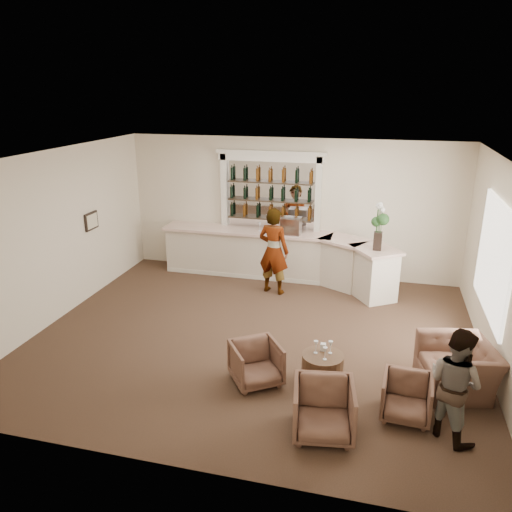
{
  "coord_description": "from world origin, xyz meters",
  "views": [
    {
      "loc": [
        2.07,
        -8.04,
        4.41
      ],
      "look_at": [
        -0.21,
        0.9,
        1.26
      ],
      "focal_mm": 35.0,
      "sensor_mm": 36.0,
      "label": 1
    }
  ],
  "objects": [
    {
      "name": "wine_glass_bar_left",
      "position": [
        -0.68,
        3.08,
        1.25
      ],
      "size": [
        0.07,
        0.07,
        0.21
      ],
      "primitive_type": null,
      "color": "white",
      "rests_on": "bar_counter"
    },
    {
      "name": "guest",
      "position": [
        3.19,
        -2.04,
        0.78
      ],
      "size": [
        0.96,
        0.96,
        1.56
      ],
      "primitive_type": "imported",
      "rotation": [
        0.0,
        0.0,
        2.36
      ],
      "color": "gray",
      "rests_on": "ground"
    },
    {
      "name": "espresso_machine",
      "position": [
        0.1,
        2.98,
        1.34
      ],
      "size": [
        0.46,
        0.39,
        0.4
      ],
      "primitive_type": "cube",
      "rotation": [
        0.0,
        0.0,
        -0.02
      ],
      "color": "silver",
      "rests_on": "bar_counter"
    },
    {
      "name": "wine_glass_tbl_a",
      "position": [
        1.28,
        -1.21,
        0.6
      ],
      "size": [
        0.07,
        0.07,
        0.21
      ],
      "primitive_type": null,
      "color": "white",
      "rests_on": "cocktail_table"
    },
    {
      "name": "armchair_far",
      "position": [
        3.4,
        -0.87,
        0.37
      ],
      "size": [
        1.24,
        1.35,
        0.74
      ],
      "primitive_type": "imported",
      "rotation": [
        0.0,
        0.0,
        -1.33
      ],
      "color": "brown",
      "rests_on": "ground"
    },
    {
      "name": "ground",
      "position": [
        0.0,
        0.0,
        0.0
      ],
      "size": [
        8.0,
        8.0,
        0.0
      ],
      "primitive_type": "plane",
      "color": "#513628",
      "rests_on": "ground"
    },
    {
      "name": "wine_glass_bar_right",
      "position": [
        0.06,
        3.0,
        1.25
      ],
      "size": [
        0.07,
        0.07,
        0.21
      ],
      "primitive_type": null,
      "color": "white",
      "rests_on": "bar_counter"
    },
    {
      "name": "armchair_right",
      "position": [
        2.64,
        -1.79,
        0.31
      ],
      "size": [
        0.71,
        0.73,
        0.62
      ],
      "primitive_type": "imported",
      "rotation": [
        0.0,
        0.0,
        -0.07
      ],
      "color": "brown",
      "rests_on": "ground"
    },
    {
      "name": "napkin_holder",
      "position": [
        1.38,
        -1.1,
        0.56
      ],
      "size": [
        0.08,
        0.08,
        0.12
      ],
      "primitive_type": "cube",
      "color": "silver",
      "rests_on": "cocktail_table"
    },
    {
      "name": "room_shell",
      "position": [
        0.16,
        0.71,
        2.34
      ],
      "size": [
        8.04,
        7.02,
        3.32
      ],
      "color": "beige",
      "rests_on": "ground"
    },
    {
      "name": "bar_counter",
      "position": [
        -0.16,
        3.0,
        0.57
      ],
      "size": [
        5.72,
        1.8,
        1.14
      ],
      "color": "white",
      "rests_on": "ground"
    },
    {
      "name": "armchair_center",
      "position": [
        1.56,
        -2.43,
        0.37
      ],
      "size": [
        0.91,
        0.93,
        0.74
      ],
      "primitive_type": "imported",
      "rotation": [
        0.0,
        0.0,
        0.15
      ],
      "color": "brown",
      "rests_on": "ground"
    },
    {
      "name": "cocktail_table",
      "position": [
        1.4,
        -1.24,
        0.25
      ],
      "size": [
        0.65,
        0.65,
        0.5
      ],
      "primitive_type": "cylinder",
      "color": "brown",
      "rests_on": "ground"
    },
    {
      "name": "back_bar_alcove",
      "position": [
        -0.5,
        3.41,
        2.03
      ],
      "size": [
        2.64,
        0.25,
        3.0
      ],
      "color": "white",
      "rests_on": "ground"
    },
    {
      "name": "flower_vase",
      "position": [
        2.07,
        2.29,
        1.71
      ],
      "size": [
        0.27,
        0.27,
        1.02
      ],
      "color": "black",
      "rests_on": "bar_counter"
    },
    {
      "name": "wine_glass_tbl_b",
      "position": [
        1.5,
        -1.16,
        0.6
      ],
      "size": [
        0.07,
        0.07,
        0.21
      ],
      "primitive_type": null,
      "color": "white",
      "rests_on": "cocktail_table"
    },
    {
      "name": "sommelier",
      "position": [
        -0.13,
        2.16,
        0.97
      ],
      "size": [
        0.8,
        0.63,
        1.95
      ],
      "primitive_type": "imported",
      "rotation": [
        0.0,
        0.0,
        2.89
      ],
      "color": "gray",
      "rests_on": "ground"
    },
    {
      "name": "armchair_left",
      "position": [
        0.39,
        -1.47,
        0.33
      ],
      "size": [
        1.0,
        1.01,
        0.67
      ],
      "primitive_type": "imported",
      "rotation": [
        0.0,
        0.0,
        0.6
      ],
      "color": "brown",
      "rests_on": "ground"
    },
    {
      "name": "wine_glass_tbl_c",
      "position": [
        1.44,
        -1.37,
        0.6
      ],
      "size": [
        0.07,
        0.07,
        0.21
      ],
      "primitive_type": null,
      "color": "white",
      "rests_on": "cocktail_table"
    }
  ]
}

